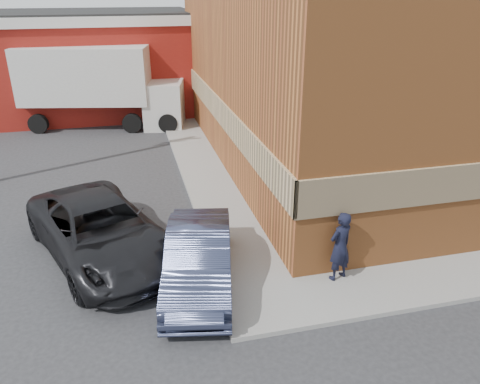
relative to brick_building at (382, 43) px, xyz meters
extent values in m
plane|color=#28282B|center=(-8.50, -9.00, -4.68)|extent=(90.00, 90.00, 0.00)
cube|color=#AD5F2C|center=(0.00, 0.00, -0.18)|extent=(14.00, 18.00, 9.00)
cube|color=tan|center=(-7.04, 0.00, -2.38)|extent=(0.08, 18.16, 1.00)
cube|color=gray|center=(-7.90, 0.00, -4.62)|extent=(1.80, 18.00, 0.12)
cube|color=maroon|center=(-14.50, 11.00, -2.18)|extent=(16.00, 8.00, 5.00)
cube|color=silver|center=(-14.50, 11.00, 0.57)|extent=(16.30, 8.30, 0.50)
cube|color=black|center=(-14.50, 11.00, 0.87)|extent=(16.00, 8.00, 0.10)
imported|color=black|center=(-5.90, -9.25, -3.65)|extent=(0.78, 0.64, 1.83)
imported|color=#313752|center=(-9.30, -8.50, -3.95)|extent=(2.42, 4.70, 1.48)
imported|color=black|center=(-11.65, -6.57, -3.87)|extent=(4.70, 6.46, 1.63)
cube|color=silver|center=(-12.50, 7.00, -1.94)|extent=(6.85, 3.92, 2.79)
cube|color=#1E722C|center=(-12.78, 5.74, -2.37)|extent=(6.08, 1.38, 0.86)
cube|color=silver|center=(-8.41, 6.09, -3.50)|extent=(2.40, 2.73, 2.36)
cylinder|color=black|center=(-15.04, 6.47, -4.20)|extent=(1.01, 0.52, 0.97)
cylinder|color=black|center=(-14.57, 8.57, -4.20)|extent=(1.01, 0.52, 0.97)
cylinder|color=black|center=(-10.42, 5.44, -4.20)|extent=(1.01, 0.52, 0.97)
cylinder|color=black|center=(-9.96, 7.54, -4.20)|extent=(1.01, 0.52, 0.97)
cylinder|color=black|center=(-8.64, 5.04, -4.20)|extent=(1.01, 0.52, 0.97)
cylinder|color=black|center=(-8.17, 7.14, -4.20)|extent=(1.01, 0.52, 0.97)
camera|label=1|loc=(-10.69, -18.30, 2.22)|focal=35.00mm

